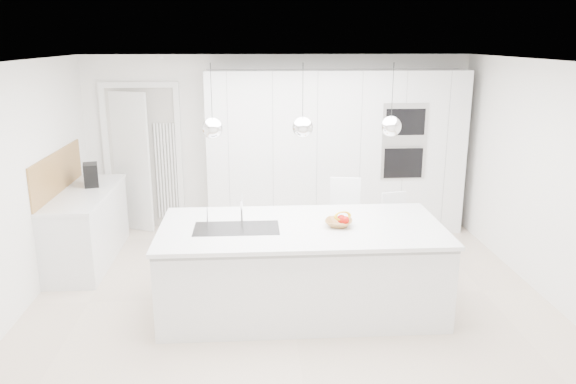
{
  "coord_description": "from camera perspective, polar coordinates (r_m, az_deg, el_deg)",
  "views": [
    {
      "loc": [
        -0.38,
        -5.57,
        2.72
      ],
      "look_at": [
        0.0,
        0.3,
        1.1
      ],
      "focal_mm": 35.0,
      "sensor_mm": 36.0,
      "label": 1
    }
  ],
  "objects": [
    {
      "name": "floor",
      "position": [
        6.21,
        0.18,
        -10.58
      ],
      "size": [
        5.5,
        5.5,
        0.0
      ],
      "primitive_type": "plane",
      "color": "beige",
      "rests_on": "ground"
    },
    {
      "name": "wall_back",
      "position": [
        8.21,
        -1.0,
        5.07
      ],
      "size": [
        5.5,
        0.0,
        5.5
      ],
      "primitive_type": "plane",
      "rotation": [
        1.57,
        0.0,
        0.0
      ],
      "color": "white",
      "rests_on": "ground"
    },
    {
      "name": "wall_left",
      "position": [
        6.23,
        -25.94,
        0.17
      ],
      "size": [
        0.0,
        5.0,
        5.0
      ],
      "primitive_type": "plane",
      "rotation": [
        1.57,
        0.0,
        1.57
      ],
      "color": "white",
      "rests_on": "ground"
    },
    {
      "name": "ceiling",
      "position": [
        5.59,
        0.21,
        13.14
      ],
      "size": [
        5.5,
        5.5,
        0.0
      ],
      "primitive_type": "plane",
      "rotation": [
        3.14,
        0.0,
        0.0
      ],
      "color": "white",
      "rests_on": "wall_back"
    },
    {
      "name": "tall_cabinets",
      "position": [
        8.02,
        4.84,
        4.03
      ],
      "size": [
        3.6,
        0.6,
        2.3
      ],
      "primitive_type": "cube",
      "color": "white",
      "rests_on": "floor"
    },
    {
      "name": "oven_stack",
      "position": [
        7.87,
        11.73,
        5.04
      ],
      "size": [
        0.62,
        0.04,
        1.05
      ],
      "primitive_type": null,
      "color": "#A5A5A8",
      "rests_on": "tall_cabinets"
    },
    {
      "name": "doorway_frame",
      "position": [
        8.37,
        -14.47,
        3.2
      ],
      "size": [
        1.11,
        0.08,
        2.13
      ],
      "primitive_type": null,
      "color": "white",
      "rests_on": "floor"
    },
    {
      "name": "hallway_door",
      "position": [
        8.37,
        -16.21,
        2.95
      ],
      "size": [
        0.76,
        0.38,
        2.0
      ],
      "primitive_type": "cube",
      "rotation": [
        0.0,
        0.0,
        -0.44
      ],
      "color": "white",
      "rests_on": "floor"
    },
    {
      "name": "radiator",
      "position": [
        8.34,
        -12.24,
        2.07
      ],
      "size": [
        0.32,
        0.04,
        1.4
      ],
      "primitive_type": null,
      "color": "white",
      "rests_on": "floor"
    },
    {
      "name": "left_base_cabinets",
      "position": [
        7.44,
        -19.7,
        -3.47
      ],
      "size": [
        0.6,
        1.8,
        0.86
      ],
      "primitive_type": "cube",
      "color": "white",
      "rests_on": "floor"
    },
    {
      "name": "left_worktop",
      "position": [
        7.31,
        -20.02,
        -0.13
      ],
      "size": [
        0.62,
        1.82,
        0.04
      ],
      "primitive_type": "cube",
      "color": "white",
      "rests_on": "left_base_cabinets"
    },
    {
      "name": "oak_backsplash",
      "position": [
        7.34,
        -22.37,
        1.86
      ],
      "size": [
        0.02,
        1.8,
        0.5
      ],
      "primitive_type": "cube",
      "color": "#AE7F44",
      "rests_on": "wall_left"
    },
    {
      "name": "island_base",
      "position": [
        5.77,
        1.39,
        -8.0
      ],
      "size": [
        2.8,
        1.2,
        0.86
      ],
      "primitive_type": "cube",
      "color": "white",
      "rests_on": "floor"
    },
    {
      "name": "island_worktop",
      "position": [
        5.65,
        1.38,
        -3.61
      ],
      "size": [
        2.84,
        1.4,
        0.04
      ],
      "primitive_type": "cube",
      "color": "white",
      "rests_on": "island_base"
    },
    {
      "name": "island_sink",
      "position": [
        5.6,
        -5.23,
        -4.48
      ],
      "size": [
        0.84,
        0.44,
        0.18
      ],
      "primitive_type": null,
      "color": "#3F3F42",
      "rests_on": "island_worktop"
    },
    {
      "name": "island_tap",
      "position": [
        5.72,
        -4.74,
        -1.63
      ],
      "size": [
        0.02,
        0.02,
        0.3
      ],
      "primitive_type": "cylinder",
      "color": "white",
      "rests_on": "island_worktop"
    },
    {
      "name": "pendant_left",
      "position": [
        5.35,
        -7.67,
        6.44
      ],
      "size": [
        0.2,
        0.2,
        0.2
      ],
      "primitive_type": "sphere",
      "color": "white",
      "rests_on": "ceiling"
    },
    {
      "name": "pendant_mid",
      "position": [
        5.36,
        1.5,
        6.59
      ],
      "size": [
        0.2,
        0.2,
        0.2
      ],
      "primitive_type": "sphere",
      "color": "white",
      "rests_on": "ceiling"
    },
    {
      "name": "pendant_right",
      "position": [
        5.5,
        10.41,
        6.57
      ],
      "size": [
        0.2,
        0.2,
        0.2
      ],
      "primitive_type": "sphere",
      "color": "white",
      "rests_on": "ceiling"
    },
    {
      "name": "fruit_bowl",
      "position": [
        5.63,
        5.17,
        -3.15
      ],
      "size": [
        0.33,
        0.33,
        0.07
      ],
      "primitive_type": "imported",
      "rotation": [
        0.0,
        0.0,
        -0.27
      ],
      "color": "#AE7F44",
      "rests_on": "island_worktop"
    },
    {
      "name": "espresso_machine",
      "position": [
        7.54,
        -19.4,
        1.65
      ],
      "size": [
        0.24,
        0.3,
        0.29
      ],
      "primitive_type": "cube",
      "rotation": [
        0.0,
        0.0,
        0.27
      ],
      "color": "black",
      "rests_on": "left_worktop"
    },
    {
      "name": "bar_stool_left",
      "position": [
        6.62,
        5.94,
        -3.69
      ],
      "size": [
        0.46,
        0.58,
        1.13
      ],
      "primitive_type": null,
      "rotation": [
        0.0,
        0.0,
        -0.18
      ],
      "color": "white",
      "rests_on": "floor"
    },
    {
      "name": "bar_stool_right",
      "position": [
        6.74,
        10.79,
        -4.29
      ],
      "size": [
        0.39,
        0.49,
        0.96
      ],
      "primitive_type": null,
      "rotation": [
        0.0,
        0.0,
        0.17
      ],
      "color": "white",
      "rests_on": "floor"
    },
    {
      "name": "apple_a",
      "position": [
        5.61,
        5.85,
        -2.85
      ],
      "size": [
        0.08,
        0.08,
        0.08
      ],
      "primitive_type": "sphere",
      "color": "red",
      "rests_on": "fruit_bowl"
    },
    {
      "name": "apple_b",
      "position": [
        5.63,
        5.45,
        -2.75
      ],
      "size": [
        0.09,
        0.09,
        0.09
      ],
      "primitive_type": "sphere",
      "color": "red",
      "rests_on": "fruit_bowl"
    },
    {
      "name": "banana_bunch",
      "position": [
        5.62,
        5.57,
        -2.44
      ],
      "size": [
        0.21,
        0.15,
        0.19
      ],
      "primitive_type": "torus",
      "rotation": [
        1.22,
        0.0,
        0.35
      ],
      "color": "yellow",
      "rests_on": "fruit_bowl"
    }
  ]
}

